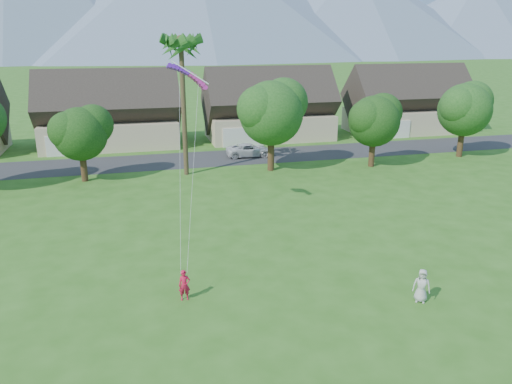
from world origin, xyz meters
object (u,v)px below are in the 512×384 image
object	(u,v)px
watcher	(422,286)
parked_car	(249,150)
parafoil_kite	(189,74)
kite_flyer	(184,285)

from	to	relation	value
watcher	parked_car	distance (m)	31.48
parked_car	parafoil_kite	xyz separation A→B (m)	(-8.28, -18.59, 9.41)
parked_car	parafoil_kite	world-z (taller)	parafoil_kite
watcher	parked_car	world-z (taller)	watcher
kite_flyer	watcher	bearing A→B (deg)	-14.23
watcher	parafoil_kite	size ratio (longest dim) A/B	0.60
watcher	kite_flyer	bearing A→B (deg)	-163.40
watcher	parafoil_kite	distance (m)	18.39
kite_flyer	parked_car	size ratio (longest dim) A/B	0.32
parafoil_kite	watcher	bearing A→B (deg)	-49.48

